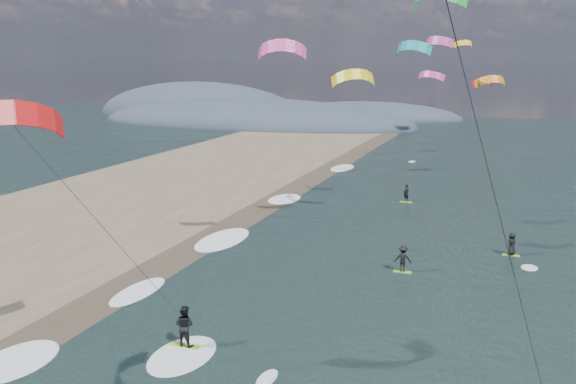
% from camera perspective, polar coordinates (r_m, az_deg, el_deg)
% --- Properties ---
extents(wet_sand_strip, '(3.00, 240.00, 0.00)m').
position_cam_1_polar(wet_sand_strip, '(34.01, -19.29, -10.95)').
color(wet_sand_strip, '#382D23').
rests_on(wet_sand_strip, ground).
extents(coastal_hills, '(80.00, 41.00, 15.00)m').
position_cam_1_polar(coastal_hills, '(133.61, -3.81, 6.43)').
color(coastal_hills, '#3D4756').
rests_on(coastal_hills, ground).
extents(kitesurfer_near_a, '(8.14, 9.64, 17.29)m').
position_cam_1_polar(kitesurfer_near_a, '(12.51, 14.07, 15.02)').
color(kitesurfer_near_a, '#91D225').
rests_on(kitesurfer_near_a, ground).
extents(kitesurfer_near_b, '(7.22, 9.41, 12.12)m').
position_cam_1_polar(kitesurfer_near_b, '(25.57, -19.19, -0.01)').
color(kitesurfer_near_b, '#91D225').
rests_on(kitesurfer_near_b, ground).
extents(far_kitesurfers, '(10.27, 19.83, 1.67)m').
position_cam_1_polar(far_kitesurfers, '(44.47, 12.80, -4.04)').
color(far_kitesurfers, '#91D225').
rests_on(far_kitesurfers, ground).
extents(bg_kite_field, '(14.15, 69.09, 8.30)m').
position_cam_1_polar(bg_kite_field, '(64.27, 13.06, 11.86)').
color(bg_kite_field, yellow).
rests_on(bg_kite_field, ground).
extents(shoreline_surf, '(2.40, 79.40, 0.11)m').
position_cam_1_polar(shoreline_surf, '(36.88, -13.15, -8.77)').
color(shoreline_surf, white).
rests_on(shoreline_surf, ground).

